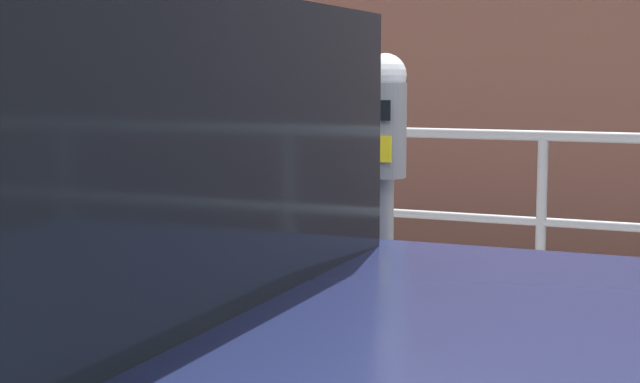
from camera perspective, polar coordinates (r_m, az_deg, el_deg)
name	(u,v)px	position (r m, az deg, el deg)	size (l,w,h in m)	color
parking_meter	(384,183)	(3.38, 3.82, 0.50)	(0.15, 0.17, 1.52)	slate
pedestrian_at_meter	(267,223)	(3.64, -3.19, -1.91)	(0.61, 0.55, 1.58)	slate
background_railing	(542,189)	(5.65, 13.06, 0.14)	(24.06, 0.06, 1.13)	gray
backdrop_wall	(601,55)	(7.95, 16.36, 7.79)	(32.00, 0.50, 3.50)	brown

